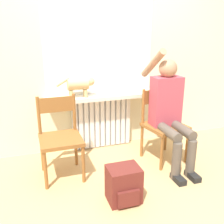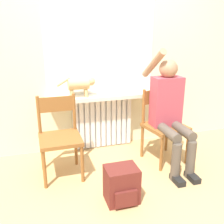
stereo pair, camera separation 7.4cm
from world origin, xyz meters
The scene contains 10 objects.
ground_plane centered at (0.00, 0.00, 0.00)m, with size 12.00×12.00×0.00m, color tan.
wall_with_window centered at (0.00, 1.23, 1.35)m, with size 7.00×0.06×2.70m.
radiator centered at (0.00, 1.15, 0.35)m, with size 0.80×0.08×0.69m.
windowsill centered at (0.00, 1.08, 0.72)m, with size 1.45×0.24×0.05m.
window_glass centered at (0.00, 1.20, 1.44)m, with size 1.39×0.01×1.39m.
chair_left centered at (-0.62, 0.60, 0.46)m, with size 0.44×0.44×0.87m.
chair_right centered at (0.61, 0.60, 0.46)m, with size 0.51×0.51×0.87m.
person centered at (0.62, 0.48, 0.69)m, with size 0.36×1.00×1.36m.
cat centered at (-0.30, 1.05, 0.91)m, with size 0.47×0.14×0.26m.
backpack centered at (-0.13, -0.05, 0.17)m, with size 0.30×0.27×0.35m.
Camera 2 is at (-0.82, -2.04, 1.58)m, focal length 42.00 mm.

